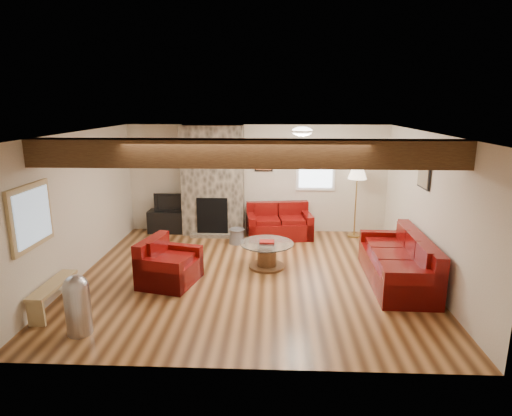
{
  "coord_description": "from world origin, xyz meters",
  "views": [
    {
      "loc": [
        0.4,
        -7.07,
        2.98
      ],
      "look_at": [
        0.07,
        0.4,
        1.13
      ],
      "focal_mm": 30.0,
      "sensor_mm": 36.0,
      "label": 1
    }
  ],
  "objects": [
    {
      "name": "room",
      "position": [
        0.0,
        0.0,
        1.25
      ],
      "size": [
        8.0,
        8.0,
        8.0
      ],
      "color": "#4E2D14",
      "rests_on": "ground"
    },
    {
      "name": "oak_beam",
      "position": [
        0.0,
        -1.25,
        2.31
      ],
      "size": [
        6.0,
        0.36,
        0.38
      ],
      "primitive_type": "cube",
      "color": "#351E0F",
      "rests_on": "room"
    },
    {
      "name": "chimney_breast",
      "position": [
        -1.0,
        2.49,
        1.22
      ],
      "size": [
        1.4,
        0.67,
        2.5
      ],
      "color": "#38332B",
      "rests_on": "floor"
    },
    {
      "name": "back_window",
      "position": [
        1.35,
        2.71,
        1.55
      ],
      "size": [
        0.9,
        0.08,
        1.1
      ],
      "primitive_type": null,
      "color": "white",
      "rests_on": "room"
    },
    {
      "name": "hatch_window",
      "position": [
        -2.96,
        -1.5,
        1.45
      ],
      "size": [
        0.08,
        1.0,
        0.9
      ],
      "primitive_type": null,
      "color": "tan",
      "rests_on": "room"
    },
    {
      "name": "ceiling_dome",
      "position": [
        0.9,
        0.9,
        2.44
      ],
      "size": [
        0.4,
        0.4,
        0.18
      ],
      "primitive_type": null,
      "color": "white",
      "rests_on": "room"
    },
    {
      "name": "artwork_back",
      "position": [
        0.15,
        2.71,
        1.7
      ],
      "size": [
        0.42,
        0.06,
        0.52
      ],
      "primitive_type": null,
      "color": "black",
      "rests_on": "room"
    },
    {
      "name": "artwork_right",
      "position": [
        2.96,
        0.3,
        1.75
      ],
      "size": [
        0.06,
        0.55,
        0.42
      ],
      "primitive_type": null,
      "color": "black",
      "rests_on": "room"
    },
    {
      "name": "sofa_three",
      "position": [
        2.48,
        -0.19,
        0.42
      ],
      "size": [
        0.95,
        2.17,
        0.83
      ],
      "primitive_type": null,
      "rotation": [
        0.0,
        0.0,
        -1.6
      ],
      "color": "#480507",
      "rests_on": "floor"
    },
    {
      "name": "loveseat",
      "position": [
        0.52,
        2.23,
        0.38
      ],
      "size": [
        1.53,
        1.01,
        0.76
      ],
      "primitive_type": null,
      "rotation": [
        0.0,
        0.0,
        0.13
      ],
      "color": "#480507",
      "rests_on": "floor"
    },
    {
      "name": "armchair_red",
      "position": [
        -1.35,
        -0.38,
        0.38
      ],
      "size": [
        1.03,
        1.12,
        0.77
      ],
      "primitive_type": null,
      "rotation": [
        0.0,
        0.0,
        1.33
      ],
      "color": "#480507",
      "rests_on": "floor"
    },
    {
      "name": "coffee_table",
      "position": [
        0.27,
        0.39,
        0.24
      ],
      "size": [
        0.99,
        0.99,
        0.51
      ],
      "color": "#472D16",
      "rests_on": "floor"
    },
    {
      "name": "tv_cabinet",
      "position": [
        -2.01,
        2.53,
        0.26
      ],
      "size": [
        1.05,
        0.42,
        0.53
      ],
      "primitive_type": "cube",
      "color": "black",
      "rests_on": "floor"
    },
    {
      "name": "television",
      "position": [
        -2.01,
        2.53,
        0.74
      ],
      "size": [
        0.73,
        0.1,
        0.42
      ],
      "primitive_type": "imported",
      "color": "black",
      "rests_on": "tv_cabinet"
    },
    {
      "name": "floor_lamp",
      "position": [
        2.24,
        2.38,
        1.39
      ],
      "size": [
        0.42,
        0.42,
        1.63
      ],
      "color": "#AC8C47",
      "rests_on": "floor"
    },
    {
      "name": "pine_bench",
      "position": [
        -2.83,
        -1.41,
        0.2
      ],
      "size": [
        0.25,
        1.08,
        0.41
      ],
      "primitive_type": null,
      "color": "tan",
      "rests_on": "floor"
    },
    {
      "name": "pedal_bin",
      "position": [
        -2.16,
        -2.05,
        0.41
      ],
      "size": [
        0.41,
        0.41,
        0.82
      ],
      "primitive_type": null,
      "rotation": [
        0.0,
        0.0,
        -0.29
      ],
      "color": "#A9A9AE",
      "rests_on": "floor"
    },
    {
      "name": "coal_bucket",
      "position": [
        -0.4,
        1.78,
        0.17
      ],
      "size": [
        0.35,
        0.35,
        0.33
      ],
      "primitive_type": null,
      "color": "gray",
      "rests_on": "floor"
    }
  ]
}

